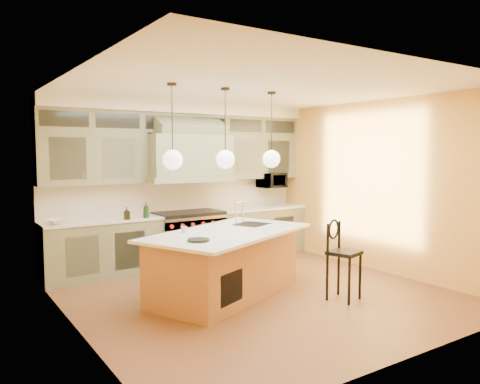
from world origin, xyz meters
TOP-DOWN VIEW (x-y plane):
  - floor at (0.00, 0.00)m, footprint 5.00×5.00m
  - ceiling at (0.00, 0.00)m, footprint 5.00×5.00m
  - wall_back at (0.00, 2.50)m, footprint 5.00×0.00m
  - wall_front at (0.00, -2.50)m, footprint 5.00×0.00m
  - wall_left at (-2.50, 0.00)m, footprint 0.00×5.00m
  - wall_right at (2.50, 0.00)m, footprint 0.00×5.00m
  - back_cabinetry at (0.00, 2.23)m, footprint 5.00×0.77m
  - range at (0.00, 2.14)m, footprint 1.20×0.74m
  - kitchen_island at (-0.39, 0.24)m, footprint 2.85×2.24m
  - counter_stool at (0.82, -0.81)m, footprint 0.48×0.48m
  - microwave at (1.95, 2.25)m, footprint 0.54×0.37m
  - oil_bottle_a at (-0.89, 1.92)m, footprint 0.12×0.12m
  - oil_bottle_b at (-1.22, 1.92)m, footprint 0.11×0.11m
  - fruit_bowl at (-2.24, 2.06)m, footprint 0.32×0.32m
  - cup at (-0.95, 0.42)m, footprint 0.10×0.10m
  - pendant_left at (-1.20, 0.24)m, footprint 0.26×0.26m
  - pendant_center at (-0.40, 0.24)m, footprint 0.26×0.26m
  - pendant_right at (0.40, 0.24)m, footprint 0.26×0.26m

SIDE VIEW (x-z plane):
  - floor at x=0.00m, z-range 0.00..0.00m
  - kitchen_island at x=-0.39m, z-range -0.20..1.15m
  - range at x=0.00m, z-range 0.01..0.97m
  - counter_stool at x=0.82m, z-range 0.07..1.17m
  - cup at x=-0.95m, z-range 0.92..1.00m
  - fruit_bowl at x=-2.24m, z-range 0.94..1.01m
  - oil_bottle_b at x=-1.22m, z-range 0.94..1.14m
  - oil_bottle_a at x=-0.89m, z-range 0.94..1.20m
  - back_cabinetry at x=0.00m, z-range -0.02..2.88m
  - microwave at x=1.95m, z-range 1.30..1.60m
  - wall_back at x=0.00m, z-range -1.05..3.95m
  - wall_front at x=0.00m, z-range -1.05..3.95m
  - wall_left at x=-2.50m, z-range -1.05..3.95m
  - wall_right at x=2.50m, z-range -1.05..3.95m
  - pendant_left at x=-1.20m, z-range 1.39..2.50m
  - pendant_center at x=-0.40m, z-range 1.39..2.50m
  - pendant_right at x=0.40m, z-range 1.39..2.50m
  - ceiling at x=0.00m, z-range 2.90..2.90m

